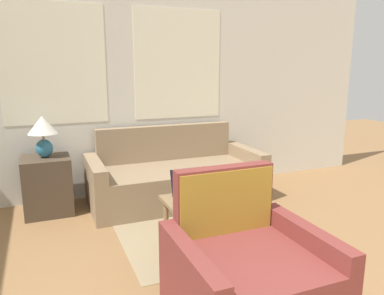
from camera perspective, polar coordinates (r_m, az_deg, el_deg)
wall_back at (r=4.52m, az=-9.80°, el=9.30°), size 6.72×0.06×2.60m
rug at (r=3.86m, az=-0.58°, el=-10.94°), size 1.48×1.96×0.01m
couch at (r=4.37m, az=-2.70°, el=-4.67°), size 1.95×0.89×0.83m
armchair at (r=2.45m, az=8.18°, el=-18.73°), size 0.89×0.83×0.88m
side_table at (r=4.24m, az=-21.16°, el=-5.35°), size 0.48×0.48×0.60m
table_lamp at (r=4.11m, az=-21.77°, el=2.39°), size 0.30×0.30×0.43m
coffee_table at (r=3.23m, az=3.20°, el=-8.65°), size 0.82×0.47×0.43m
laptop at (r=3.16m, az=0.09°, el=-6.92°), size 0.31×0.29×0.24m
cup_navy at (r=3.42m, az=6.74°, el=-5.65°), size 0.08×0.08×0.09m
snack_bowl at (r=3.28m, az=8.09°, el=-6.76°), size 0.15×0.15×0.06m
book_red at (r=3.32m, az=4.59°, el=-6.65°), size 0.20×0.18×0.04m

